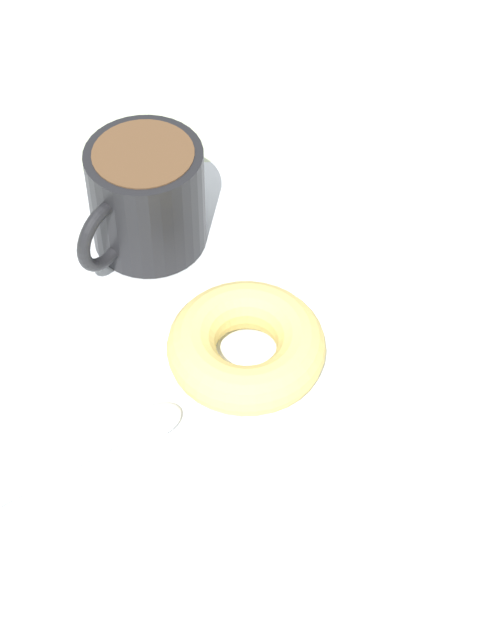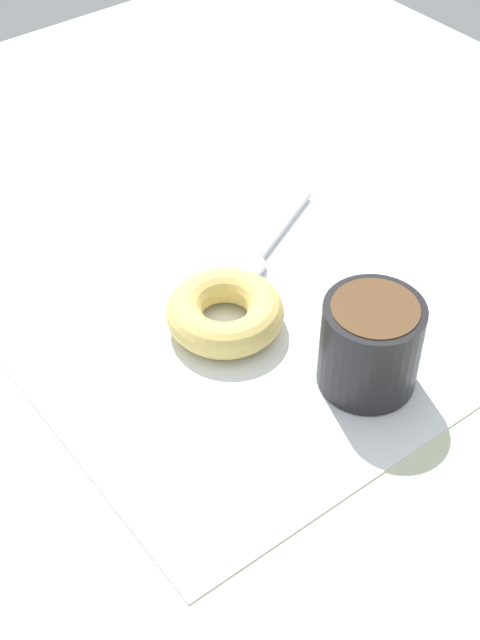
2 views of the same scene
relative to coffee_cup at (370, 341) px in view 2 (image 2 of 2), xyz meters
The scene contains 5 objects.
ground_plane 15.34cm from the coffee_cup, 117.67° to the left, with size 120.00×120.00×2.00cm, color beige.
napkin 12.14cm from the coffee_cup, 117.74° to the left, with size 35.61×35.61×0.30cm, color white.
coffee_cup is the anchor object (origin of this frame).
donut 13.38cm from the coffee_cup, 114.45° to the left, with size 10.24×10.24×3.18cm, color #E5C66B.
spoon 17.77cm from the coffee_cup, 80.20° to the left, with size 14.10×7.67×0.90cm.
Camera 2 is at (-32.06, -45.45, 54.58)cm, focal length 50.00 mm.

